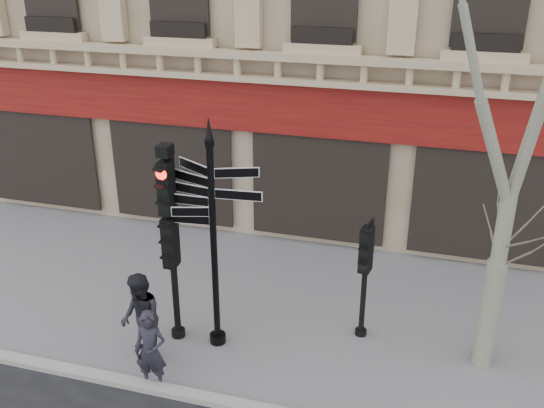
{
  "coord_description": "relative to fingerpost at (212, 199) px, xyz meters",
  "views": [
    {
      "loc": [
        2.76,
        -8.97,
        7.34
      ],
      "look_at": [
        0.02,
        0.6,
        2.96
      ],
      "focal_mm": 40.0,
      "sensor_mm": 36.0,
      "label": 1
    }
  ],
  "objects": [
    {
      "name": "kerb",
      "position": [
        1.0,
        -1.65,
        -3.03
      ],
      "size": [
        80.0,
        0.25,
        0.12
      ],
      "primitive_type": "cube",
      "color": "gray",
      "rests_on": "ground"
    },
    {
      "name": "traffic_signal_secondary",
      "position": [
        2.69,
        1.03,
        -1.4
      ],
      "size": [
        0.45,
        0.35,
        2.42
      ],
      "rotation": [
        0.0,
        0.0,
        -0.17
      ],
      "color": "black",
      "rests_on": "ground"
    },
    {
      "name": "pedestrian_b",
      "position": [
        -1.14,
        -0.9,
        -2.18
      ],
      "size": [
        1.1,
        1.12,
        1.82
      ],
      "primitive_type": "imported",
      "rotation": [
        0.0,
        0.0,
        -0.86
      ],
      "color": "black",
      "rests_on": "ground"
    },
    {
      "name": "ground",
      "position": [
        1.0,
        -0.25,
        -3.09
      ],
      "size": [
        80.0,
        80.0,
        0.0
      ],
      "primitive_type": "plane",
      "color": "slate",
      "rests_on": "ground"
    },
    {
      "name": "fingerpost",
      "position": [
        0.0,
        0.0,
        0.0
      ],
      "size": [
        2.07,
        2.07,
        4.6
      ],
      "rotation": [
        0.0,
        0.0,
        -0.08
      ],
      "color": "black",
      "rests_on": "ground"
    },
    {
      "name": "pedestrian_a",
      "position": [
        -0.63,
        -1.55,
        -2.31
      ],
      "size": [
        0.61,
        0.44,
        1.56
      ],
      "primitive_type": "imported",
      "rotation": [
        0.0,
        0.0,
        0.13
      ],
      "color": "black",
      "rests_on": "ground"
    },
    {
      "name": "traffic_signal_main",
      "position": [
        -0.84,
        -0.03,
        -0.54
      ],
      "size": [
        0.45,
        0.32,
        4.03
      ],
      "rotation": [
        0.0,
        0.0,
        0.01
      ],
      "color": "black",
      "rests_on": "ground"
    },
    {
      "name": "plane_tree",
      "position": [
        5.0,
        0.75,
        2.82
      ],
      "size": [
        3.17,
        3.17,
        8.43
      ],
      "color": "gray",
      "rests_on": "ground"
    }
  ]
}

